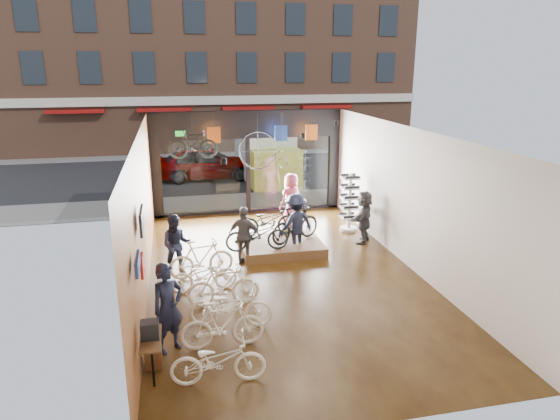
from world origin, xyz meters
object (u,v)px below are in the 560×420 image
object	(u,v)px
floor_bike_2	(231,306)
floor_bike_3	(223,285)
sunglasses_rack	(349,203)
penny_farthing	(266,151)
display_bike_left	(257,235)
customer_5	(364,217)
customer_4	(291,199)
floor_bike_0	(218,361)
hung_bike	(193,144)
street_car	(205,162)
customer_2	(245,236)
floor_bike_1	(222,325)
customer_0	(168,308)
display_bike_mid	(295,224)
display_platform	(281,247)
floor_bike_4	(204,275)
box_truck	(267,153)
display_bike_right	(268,221)
customer_3	(296,223)
customer_1	(177,245)

from	to	relation	value
floor_bike_2	floor_bike_3	distance (m)	0.99
sunglasses_rack	penny_farthing	bearing A→B (deg)	138.34
display_bike_left	customer_5	bearing A→B (deg)	-75.18
customer_4	sunglasses_rack	distance (m)	2.05
floor_bike_2	sunglasses_rack	size ratio (longest dim) A/B	0.92
sunglasses_rack	floor_bike_0	bearing A→B (deg)	-132.62
hung_bike	floor_bike_2	bearing A→B (deg)	-173.42
street_car	customer_2	world-z (taller)	street_car
floor_bike_1	customer_0	xyz separation A→B (m)	(-1.01, 0.14, 0.41)
display_bike_mid	customer_0	distance (m)	6.03
display_platform	customer_5	bearing A→B (deg)	5.36
customer_2	display_bike_mid	bearing A→B (deg)	-127.07
customer_5	customer_2	bearing A→B (deg)	-40.54
floor_bike_4	box_truck	bearing A→B (deg)	-23.19
display_bike_mid	customer_4	size ratio (longest dim) A/B	1.00
floor_bike_2	display_bike_left	bearing A→B (deg)	-5.39
floor_bike_0	display_bike_mid	xyz separation A→B (m)	(2.88, 6.02, 0.40)
floor_bike_1	display_platform	xyz separation A→B (m)	(2.26, 4.91, -0.35)
floor_bike_4	customer_5	bearing A→B (deg)	-68.94
floor_bike_3	hung_bike	bearing A→B (deg)	3.06
customer_0	customer_5	world-z (taller)	customer_0
display_bike_left	hung_bike	distance (m)	4.09
box_truck	display_platform	xyz separation A→B (m)	(-1.39, -9.36, -1.18)
floor_bike_2	display_bike_right	size ratio (longest dim) A/B	0.97
display_bike_right	customer_3	distance (m)	1.05
display_bike_right	customer_2	size ratio (longest dim) A/B	1.12
display_bike_right	customer_1	xyz separation A→B (m)	(-2.78, -1.73, 0.04)
floor_bike_2	customer_0	world-z (taller)	customer_0
penny_farthing	box_truck	bearing A→B (deg)	78.76
display_platform	penny_farthing	bearing A→B (deg)	87.29
floor_bike_0	display_bike_right	xyz separation A→B (m)	(2.18, 6.70, 0.34)
floor_bike_1	display_bike_mid	size ratio (longest dim) A/B	0.93
hung_bike	customer_1	bearing A→B (deg)	172.64
customer_3	box_truck	bearing A→B (deg)	-117.79
display_bike_mid	customer_2	world-z (taller)	customer_2
floor_bike_1	box_truck	bearing A→B (deg)	-15.23
street_car	floor_bike_2	distance (m)	14.49
display_bike_mid	customer_3	distance (m)	0.13
box_truck	display_bike_mid	world-z (taller)	box_truck
box_truck	penny_farthing	world-z (taller)	penny_farthing
floor_bike_1	floor_bike_4	distance (m)	2.66
box_truck	customer_1	distance (m)	11.35
floor_bike_1	display_platform	world-z (taller)	floor_bike_1
street_car	customer_3	world-z (taller)	customer_3
street_car	floor_bike_4	world-z (taller)	street_car
sunglasses_rack	display_bike_mid	bearing A→B (deg)	-154.76
customer_0	customer_5	bearing A→B (deg)	6.93
hung_bike	customer_2	bearing A→B (deg)	-156.87
floor_bike_2	floor_bike_3	world-z (taller)	floor_bike_3
floor_bike_0	floor_bike_3	bearing A→B (deg)	-3.84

